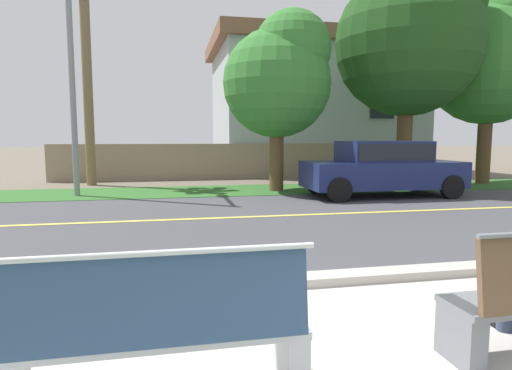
{
  "coord_description": "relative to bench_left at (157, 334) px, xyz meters",
  "views": [
    {
      "loc": [
        -1.39,
        -2.06,
        1.63
      ],
      "look_at": [
        -0.26,
        3.54,
        1.0
      ],
      "focal_mm": 30.14,
      "sensor_mm": 36.0,
      "label": 1
    }
  ],
  "objects": [
    {
      "name": "shade_tree_left",
      "position": [
        7.8,
        10.27,
        4.52
      ],
      "size": [
        4.64,
        4.64,
        7.65
      ],
      "color": "brown",
      "rests_on": "ground_plane"
    },
    {
      "name": "palm_tree_tall",
      "position": [
        -2.56,
        13.07,
        5.65
      ],
      "size": [
        2.09,
        1.98,
        7.6
      ],
      "color": "brown",
      "rests_on": "ground_plane"
    },
    {
      "name": "ground_plane",
      "position": [
        1.49,
        7.53,
        -0.46
      ],
      "size": [
        140.0,
        140.0,
        0.0
      ],
      "primitive_type": "plane",
      "color": "#665B4C"
    },
    {
      "name": "streetlamp",
      "position": [
        -2.46,
        10.36,
        3.99
      ],
      "size": [
        0.24,
        2.1,
        7.86
      ],
      "color": "gray",
      "rests_on": "ground_plane"
    },
    {
      "name": "far_verge_grass",
      "position": [
        1.49,
        10.57,
        -0.45
      ],
      "size": [
        48.0,
        2.8,
        0.02
      ],
      "primitive_type": "cube",
      "color": "#2D6026",
      "rests_on": "ground_plane"
    },
    {
      "name": "garden_wall",
      "position": [
        2.15,
        14.5,
        0.24
      ],
      "size": [
        13.0,
        0.36,
        1.4
      ],
      "primitive_type": "cube",
      "color": "gray",
      "rests_on": "ground_plane"
    },
    {
      "name": "shade_tree_far_left",
      "position": [
        3.42,
        10.17,
        3.03
      ],
      "size": [
        3.26,
        3.26,
        5.38
      ],
      "color": "brown",
      "rests_on": "ground_plane"
    },
    {
      "name": "bench_left",
      "position": [
        0.0,
        0.0,
        0.0
      ],
      "size": [
        1.86,
        0.48,
        1.01
      ],
      "color": "silver",
      "rests_on": "ground_plane"
    },
    {
      "name": "road_centre_line",
      "position": [
        1.49,
        6.03,
        -0.45
      ],
      "size": [
        48.0,
        0.14,
        0.01
      ],
      "primitive_type": "cube",
      "color": "#E0CC4C",
      "rests_on": "ground_plane"
    },
    {
      "name": "car_navy_near",
      "position": [
        5.89,
        8.43,
        0.4
      ],
      "size": [
        4.3,
        1.86,
        1.54
      ],
      "color": "navy",
      "rests_on": "ground_plane"
    },
    {
      "name": "shade_tree_centre",
      "position": [
        11.21,
        10.79,
        4.04
      ],
      "size": [
        4.19,
        4.19,
        6.92
      ],
      "color": "brown",
      "rests_on": "ground_plane"
    },
    {
      "name": "street_asphalt",
      "position": [
        1.49,
        6.03,
        -0.45
      ],
      "size": [
        52.0,
        8.0,
        0.01
      ],
      "primitive_type": "cube",
      "color": "#424247",
      "rests_on": "ground_plane"
    },
    {
      "name": "house_across_street",
      "position": [
        6.96,
        17.7,
        2.7
      ],
      "size": [
        9.76,
        6.91,
        6.23
      ],
      "color": "#A3ADB2",
      "rests_on": "ground_plane"
    },
    {
      "name": "curb_edge",
      "position": [
        1.49,
        1.88,
        -0.4
      ],
      "size": [
        44.0,
        0.3,
        0.11
      ],
      "primitive_type": "cube",
      "color": "#ADA89E",
      "rests_on": "ground_plane"
    }
  ]
}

